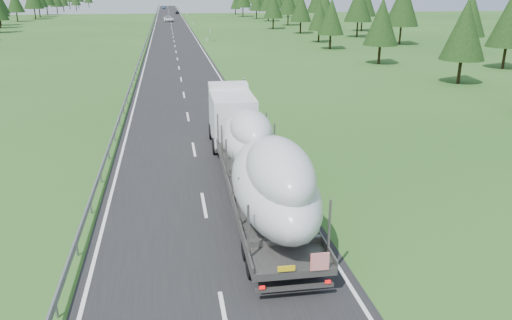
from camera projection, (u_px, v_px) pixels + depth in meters
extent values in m
plane|color=#27521B|center=(204.00, 205.00, 24.35)|extent=(400.00, 400.00, 0.00)
cube|color=black|center=(173.00, 33.00, 117.49)|extent=(10.00, 400.00, 0.02)
cube|color=slate|center=(150.00, 31.00, 116.44)|extent=(0.08, 400.00, 0.32)
cylinder|color=slate|center=(91.00, 207.00, 23.39)|extent=(0.10, 0.10, 0.60)
cube|color=silver|center=(244.00, 83.00, 53.18)|extent=(0.12, 0.07, 1.00)
cube|color=black|center=(244.00, 80.00, 53.08)|extent=(0.13, 0.08, 0.12)
cube|color=silver|center=(207.00, 39.00, 99.75)|extent=(0.12, 0.07, 1.00)
cube|color=black|center=(207.00, 37.00, 99.65)|extent=(0.13, 0.08, 0.12)
cube|color=silver|center=(193.00, 23.00, 146.32)|extent=(0.12, 0.07, 1.00)
cube|color=black|center=(193.00, 22.00, 146.22)|extent=(0.13, 0.08, 0.12)
cube|color=silver|center=(186.00, 14.00, 192.89)|extent=(0.12, 0.07, 1.00)
cube|color=black|center=(186.00, 14.00, 192.79)|extent=(0.13, 0.08, 0.12)
cube|color=silver|center=(182.00, 9.00, 239.47)|extent=(0.12, 0.07, 1.00)
cube|color=black|center=(182.00, 9.00, 239.36)|extent=(0.13, 0.08, 0.12)
cube|color=silver|center=(179.00, 6.00, 286.04)|extent=(0.12, 0.07, 1.00)
cube|color=black|center=(179.00, 5.00, 285.93)|extent=(0.13, 0.08, 0.12)
cube|color=silver|center=(177.00, 3.00, 332.61)|extent=(0.12, 0.07, 1.00)
cube|color=black|center=(177.00, 3.00, 332.50)|extent=(0.13, 0.08, 0.12)
cylinder|color=slate|center=(210.00, 36.00, 99.70)|extent=(0.08, 0.08, 2.00)
cube|color=silver|center=(210.00, 31.00, 99.38)|extent=(0.05, 0.90, 1.20)
cylinder|color=black|center=(504.00, 56.00, 65.17)|extent=(0.36, 0.36, 3.35)
cone|color=black|center=(510.00, 19.00, 63.66)|extent=(5.21, 5.21, 6.97)
cylinder|color=black|center=(467.00, 44.00, 80.34)|extent=(0.36, 0.36, 3.22)
cone|color=black|center=(471.00, 15.00, 78.88)|extent=(5.01, 5.01, 6.71)
cylinder|color=black|center=(400.00, 34.00, 93.36)|extent=(0.36, 0.36, 4.00)
cone|color=black|center=(403.00, 3.00, 91.55)|extent=(6.22, 6.22, 8.33)
cylinder|color=black|center=(357.00, 28.00, 107.68)|extent=(0.36, 0.36, 3.84)
cone|color=black|center=(359.00, 2.00, 105.94)|extent=(5.98, 5.98, 8.01)
cylinder|color=black|center=(362.00, 22.00, 123.09)|extent=(0.36, 0.36, 4.21)
cylinder|color=black|center=(324.00, 22.00, 131.47)|extent=(0.36, 0.36, 3.46)
cone|color=black|center=(325.00, 3.00, 129.90)|extent=(5.39, 5.39, 7.21)
cylinder|color=black|center=(317.00, 18.00, 146.29)|extent=(0.36, 0.36, 3.87)
cylinder|color=black|center=(320.00, 16.00, 157.09)|extent=(0.36, 0.36, 3.69)
cylinder|color=black|center=(298.00, 13.00, 173.26)|extent=(0.36, 0.36, 3.75)
cylinder|color=black|center=(288.00, 13.00, 185.08)|extent=(0.36, 0.36, 2.99)
cone|color=black|center=(288.00, 1.00, 183.73)|extent=(4.65, 4.65, 6.23)
cylinder|color=black|center=(278.00, 11.00, 197.05)|extent=(0.36, 0.36, 2.96)
cone|color=black|center=(278.00, 0.00, 195.71)|extent=(4.61, 4.61, 6.17)
cylinder|color=black|center=(281.00, 9.00, 214.06)|extent=(0.36, 0.36, 3.60)
cylinder|color=black|center=(259.00, 8.00, 221.70)|extent=(0.36, 0.36, 3.66)
cylinder|color=black|center=(254.00, 7.00, 237.66)|extent=(0.36, 0.36, 3.57)
cylinder|color=black|center=(249.00, 5.00, 249.16)|extent=(0.36, 0.36, 4.11)
cylinder|color=black|center=(252.00, 4.00, 266.23)|extent=(0.36, 0.36, 3.90)
cylinder|color=black|center=(252.00, 4.00, 279.95)|extent=(0.36, 0.36, 3.22)
cylinder|color=black|center=(249.00, 3.00, 288.09)|extent=(0.36, 0.36, 4.06)
cylinder|color=black|center=(460.00, 70.00, 55.01)|extent=(0.36, 0.36, 3.09)
cone|color=black|center=(465.00, 30.00, 53.61)|extent=(4.80, 4.80, 6.43)
cylinder|color=black|center=(379.00, 53.00, 69.38)|extent=(0.36, 0.36, 3.05)
cone|color=black|center=(382.00, 21.00, 68.00)|extent=(4.74, 4.74, 6.35)
cylinder|color=black|center=(330.00, 41.00, 86.54)|extent=(0.36, 0.36, 2.90)
cone|color=black|center=(331.00, 16.00, 85.22)|extent=(4.52, 4.52, 6.05)
cylinder|color=black|center=(319.00, 35.00, 97.51)|extent=(0.36, 0.36, 2.73)
cone|color=black|center=(320.00, 15.00, 96.27)|extent=(4.25, 4.25, 5.69)
cylinder|color=black|center=(300.00, 27.00, 116.56)|extent=(0.36, 0.36, 3.17)
cone|color=black|center=(301.00, 7.00, 115.13)|extent=(4.93, 4.93, 6.60)
cylinder|color=black|center=(273.00, 23.00, 129.86)|extent=(0.36, 0.36, 3.22)
cone|color=black|center=(273.00, 5.00, 128.40)|extent=(5.01, 5.01, 6.71)
cylinder|color=black|center=(288.00, 19.00, 142.09)|extent=(0.36, 0.36, 3.57)
cone|color=black|center=(288.00, 1.00, 140.47)|extent=(5.56, 5.56, 7.44)
cylinder|color=black|center=(268.00, 15.00, 160.08)|extent=(0.36, 0.36, 3.68)
cylinder|color=black|center=(256.00, 14.00, 173.21)|extent=(0.36, 0.36, 3.21)
cone|color=black|center=(256.00, 1.00, 171.76)|extent=(4.99, 4.99, 6.68)
cylinder|color=black|center=(243.00, 11.00, 185.96)|extent=(0.36, 0.36, 3.93)
cylinder|color=black|center=(235.00, 11.00, 201.95)|extent=(0.36, 0.36, 2.55)
cone|color=black|center=(235.00, 2.00, 200.79)|extent=(3.96, 3.96, 5.30)
cylinder|color=black|center=(0.00, 21.00, 132.23)|extent=(0.36, 0.36, 3.53)
cylinder|color=black|center=(0.00, 19.00, 141.76)|extent=(0.36, 0.36, 3.78)
cylinder|color=black|center=(17.00, 16.00, 158.44)|extent=(0.36, 0.36, 3.36)
cone|color=black|center=(15.00, 1.00, 156.92)|extent=(5.23, 5.23, 7.00)
cylinder|color=black|center=(35.00, 13.00, 170.51)|extent=(0.36, 0.36, 4.08)
cylinder|color=black|center=(39.00, 11.00, 182.41)|extent=(0.36, 0.36, 4.15)
cylinder|color=black|center=(47.00, 9.00, 198.48)|extent=(0.36, 0.36, 4.29)
cylinder|color=black|center=(57.00, 10.00, 207.88)|extent=(0.36, 0.36, 3.28)
cylinder|color=black|center=(64.00, 8.00, 223.71)|extent=(0.36, 0.36, 3.08)
cylinder|color=black|center=(76.00, 8.00, 235.93)|extent=(0.36, 0.36, 2.92)
cylinder|color=black|center=(70.00, 5.00, 251.08)|extent=(0.36, 0.36, 4.20)
cylinder|color=black|center=(79.00, 5.00, 264.68)|extent=(0.36, 0.36, 3.86)
cylinder|color=black|center=(89.00, 5.00, 273.82)|extent=(0.36, 0.36, 3.00)
cube|color=silver|center=(232.00, 117.00, 32.79)|extent=(2.79, 5.43, 3.01)
cube|color=black|center=(227.00, 100.00, 35.17)|extent=(2.47, 0.13, 1.51)
cube|color=silver|center=(227.00, 85.00, 34.45)|extent=(2.71, 1.34, 0.32)
cube|color=#5F5C59|center=(234.00, 142.00, 32.26)|extent=(2.75, 3.28, 0.27)
cylinder|color=black|center=(211.00, 132.00, 34.88)|extent=(0.40, 1.08, 1.08)
cylinder|color=black|center=(246.00, 130.00, 35.28)|extent=(0.40, 1.08, 1.08)
cylinder|color=black|center=(216.00, 146.00, 31.68)|extent=(0.40, 1.08, 1.08)
cylinder|color=black|center=(254.00, 144.00, 32.08)|extent=(0.40, 1.08, 1.08)
cube|color=#5F5C59|center=(260.00, 190.00, 23.61)|extent=(3.20, 15.11, 0.28)
cube|color=#5F5C59|center=(230.00, 187.00, 23.30)|extent=(0.36, 15.05, 0.26)
cube|color=#5F5C59|center=(289.00, 183.00, 23.76)|extent=(0.36, 15.05, 0.26)
cube|color=#5F5C59|center=(252.00, 232.00, 16.99)|extent=(0.08, 0.08, 2.04)
cube|color=#5F5C59|center=(333.00, 226.00, 17.46)|extent=(0.08, 0.08, 2.04)
cube|color=#5F5C59|center=(241.00, 202.00, 19.40)|extent=(0.08, 0.08, 2.04)
cube|color=#5F5C59|center=(312.00, 197.00, 19.86)|extent=(0.08, 0.08, 2.04)
cube|color=#5F5C59|center=(233.00, 179.00, 21.80)|extent=(0.08, 0.08, 2.04)
cube|color=#5F5C59|center=(296.00, 175.00, 22.27)|extent=(0.08, 0.08, 2.04)
cube|color=#5F5C59|center=(226.00, 160.00, 24.21)|extent=(0.08, 0.08, 2.04)
cube|color=#5F5C59|center=(283.00, 157.00, 24.67)|extent=(0.08, 0.08, 2.04)
cube|color=#5F5C59|center=(220.00, 144.00, 26.61)|extent=(0.08, 0.08, 2.04)
cube|color=#5F5C59|center=(273.00, 142.00, 27.07)|extent=(0.08, 0.08, 2.04)
cube|color=#5F5C59|center=(216.00, 131.00, 29.01)|extent=(0.08, 0.08, 2.04)
cube|color=#5F5C59|center=(264.00, 129.00, 29.48)|extent=(0.08, 0.08, 2.04)
cylinder|color=black|center=(256.00, 264.00, 18.16)|extent=(0.45, 1.08, 1.08)
cylinder|color=black|center=(319.00, 258.00, 18.54)|extent=(0.45, 1.08, 1.08)
cylinder|color=black|center=(250.00, 246.00, 19.36)|extent=(0.45, 1.08, 1.08)
cylinder|color=black|center=(309.00, 241.00, 19.75)|extent=(0.45, 1.08, 1.08)
cube|color=#5F5C59|center=(299.00, 287.00, 16.82)|extent=(2.69, 0.18, 0.13)
cube|color=red|center=(324.00, 261.00, 16.56)|extent=(0.65, 0.06, 0.65)
cube|color=yellow|center=(291.00, 268.00, 16.43)|extent=(0.59, 0.05, 0.19)
cube|color=red|center=(267.00, 288.00, 16.51)|extent=(0.19, 0.07, 0.11)
cube|color=red|center=(332.00, 281.00, 16.88)|extent=(0.19, 0.07, 0.11)
ellipsoid|color=silver|center=(275.00, 186.00, 19.89)|extent=(3.34, 8.70, 2.89)
ellipsoid|color=silver|center=(281.00, 171.00, 18.56)|extent=(2.52, 5.52, 2.31)
ellipsoid|color=silver|center=(247.00, 140.00, 26.79)|extent=(2.94, 7.24, 2.38)
ellipsoid|color=silver|center=(249.00, 129.00, 25.68)|extent=(2.22, 4.59, 1.91)
imported|color=white|center=(168.00, 19.00, 158.57)|extent=(3.27, 6.34, 1.71)
imported|color=black|center=(177.00, 12.00, 207.30)|extent=(1.74, 3.83, 1.27)
imported|color=#192D48|center=(164.00, 7.00, 258.65)|extent=(1.69, 4.09, 1.31)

